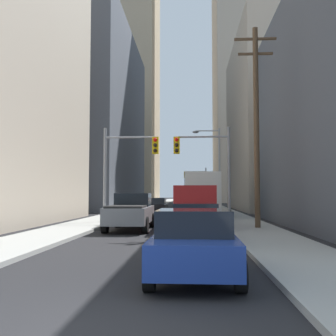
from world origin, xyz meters
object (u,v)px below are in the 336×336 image
at_px(traffic_signal_near_right, 205,159).
at_px(traffic_signal_near_left, 128,159).
at_px(traffic_signal_far_right, 196,180).
at_px(sedan_white, 195,223).
at_px(pickup_truck_grey, 131,212).
at_px(cargo_van_red, 194,205).
at_px(sedan_black, 156,206).
at_px(sedan_blue, 194,243).
at_px(city_bus, 201,193).

bearing_deg(traffic_signal_near_right, traffic_signal_near_left, -180.00).
bearing_deg(traffic_signal_far_right, sedan_white, -90.79).
distance_m(pickup_truck_grey, sedan_white, 6.67).
relative_size(cargo_van_red, sedan_black, 1.24).
height_order(sedan_blue, sedan_white, same).
height_order(sedan_white, traffic_signal_near_right, traffic_signal_near_right).
bearing_deg(sedan_black, city_bus, -30.90).
bearing_deg(pickup_truck_grey, sedan_black, 89.75).
distance_m(pickup_truck_grey, traffic_signal_near_right, 6.45).
xyz_separation_m(city_bus, cargo_van_red, (-0.67, -12.15, -0.64)).
distance_m(city_bus, sedan_blue, 24.37).
distance_m(sedan_white, traffic_signal_near_left, 11.13).
relative_size(sedan_blue, traffic_signal_near_left, 0.70).
xyz_separation_m(cargo_van_red, sedan_black, (-3.19, 14.46, -0.52)).
bearing_deg(sedan_white, cargo_van_red, 90.04).
bearing_deg(cargo_van_red, sedan_blue, -90.31).
xyz_separation_m(city_bus, traffic_signal_near_right, (0.05, -8.45, 2.10)).
bearing_deg(sedan_black, traffic_signal_far_right, 82.30).
height_order(pickup_truck_grey, traffic_signal_near_right, traffic_signal_near_right).
relative_size(traffic_signal_near_left, traffic_signal_near_right, 1.00).
height_order(city_bus, sedan_black, city_bus).
xyz_separation_m(cargo_van_red, sedan_blue, (-0.07, -12.18, -0.52)).
bearing_deg(traffic_signal_far_right, traffic_signal_near_left, -96.86).
relative_size(sedan_white, sedan_black, 1.00).
distance_m(sedan_white, sedan_black, 20.85).
height_order(cargo_van_red, traffic_signal_near_right, traffic_signal_near_right).
bearing_deg(traffic_signal_near_left, traffic_signal_far_right, 83.14).
distance_m(pickup_truck_grey, traffic_signal_near_left, 5.14).
bearing_deg(traffic_signal_near_right, sedan_black, 109.98).
distance_m(pickup_truck_grey, traffic_signal_far_right, 43.75).
height_order(cargo_van_red, traffic_signal_near_left, traffic_signal_near_left).
distance_m(sedan_white, traffic_signal_far_right, 49.38).
bearing_deg(sedan_white, traffic_signal_far_right, 89.21).
relative_size(pickup_truck_grey, cargo_van_red, 1.03).
distance_m(sedan_black, traffic_signal_near_right, 11.91).
xyz_separation_m(sedan_blue, sedan_black, (-3.13, 26.64, 0.00)).
bearing_deg(city_bus, traffic_signal_near_right, -89.66).
relative_size(sedan_black, traffic_signal_near_right, 0.70).
xyz_separation_m(pickup_truck_grey, sedan_blue, (3.19, -11.85, -0.16)).
height_order(sedan_blue, traffic_signal_near_left, traffic_signal_near_left).
relative_size(sedan_blue, traffic_signal_far_right, 0.70).
bearing_deg(pickup_truck_grey, cargo_van_red, 5.78).
bearing_deg(traffic_signal_near_left, traffic_signal_near_right, 0.00).
xyz_separation_m(pickup_truck_grey, traffic_signal_far_right, (3.94, 43.46, 3.10)).
bearing_deg(city_bus, traffic_signal_near_left, -119.23).
distance_m(pickup_truck_grey, cargo_van_red, 3.29).
distance_m(sedan_blue, traffic_signal_far_right, 55.41).
relative_size(sedan_blue, traffic_signal_near_right, 0.70).
relative_size(pickup_truck_grey, traffic_signal_near_right, 0.90).
bearing_deg(sedan_black, pickup_truck_grey, -90.25).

